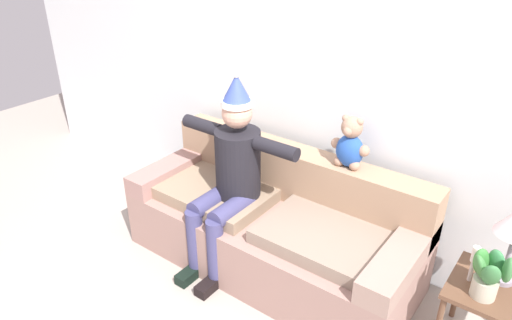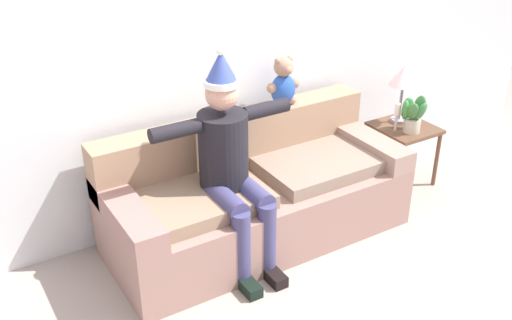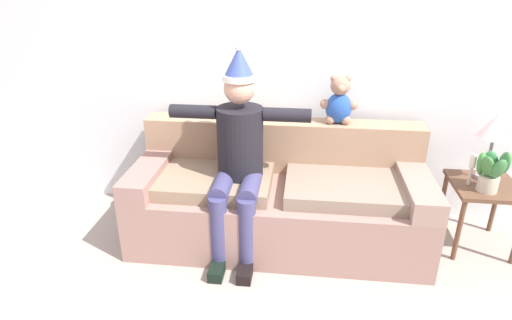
% 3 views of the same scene
% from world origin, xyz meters
% --- Properties ---
extents(back_wall, '(7.00, 0.10, 2.70)m').
position_xyz_m(back_wall, '(0.00, 1.55, 1.35)').
color(back_wall, silver).
rests_on(back_wall, ground_plane).
extents(couch, '(2.23, 0.92, 0.88)m').
position_xyz_m(couch, '(0.00, 1.01, 0.34)').
color(couch, gray).
rests_on(couch, ground_plane).
extents(person_seated, '(1.02, 0.77, 1.54)m').
position_xyz_m(person_seated, '(-0.29, 0.85, 0.79)').
color(person_seated, black).
rests_on(person_seated, ground_plane).
extents(teddy_bear, '(0.29, 0.17, 0.38)m').
position_xyz_m(teddy_bear, '(0.43, 1.30, 1.05)').
color(teddy_bear, '#254EA6').
rests_on(teddy_bear, couch).
extents(side_table, '(0.47, 0.50, 0.53)m').
position_xyz_m(side_table, '(1.53, 1.05, 0.44)').
color(side_table, brown).
rests_on(side_table, ground_plane).
extents(table_lamp, '(0.24, 0.24, 0.52)m').
position_xyz_m(table_lamp, '(1.55, 1.15, 0.93)').
color(table_lamp, '#958C9C').
rests_on(table_lamp, side_table).
extents(potted_plant, '(0.25, 0.27, 0.31)m').
position_xyz_m(potted_plant, '(1.50, 0.95, 0.69)').
color(potted_plant, beige).
rests_on(potted_plant, side_table).
extents(candle_tall, '(0.04, 0.04, 0.24)m').
position_xyz_m(candle_tall, '(1.40, 1.03, 0.68)').
color(candle_tall, beige).
rests_on(candle_tall, side_table).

